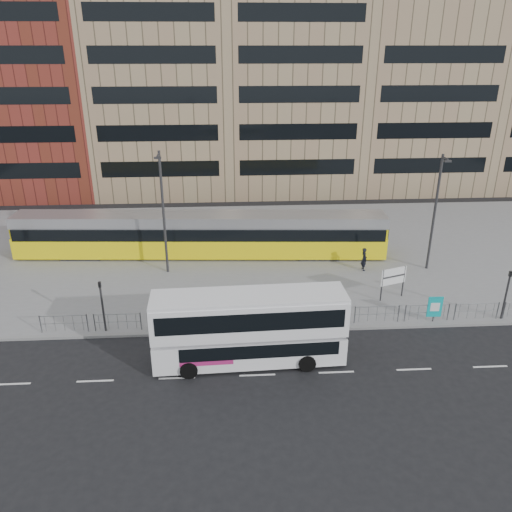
{
  "coord_description": "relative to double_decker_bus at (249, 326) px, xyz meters",
  "views": [
    {
      "loc": [
        -3.3,
        -24.6,
        15.23
      ],
      "look_at": [
        -1.47,
        6.0,
        2.24
      ],
      "focal_mm": 35.0,
      "sensor_mm": 36.0,
      "label": 1
    }
  ],
  "objects": [
    {
      "name": "pedestrian",
      "position": [
        8.8,
        10.63,
        -1.1
      ],
      "size": [
        0.46,
        0.66,
        1.71
      ],
      "primitive_type": "imported",
      "rotation": [
        0.0,
        0.0,
        1.66
      ],
      "color": "black",
      "rests_on": "plaza"
    },
    {
      "name": "traffic_light_west",
      "position": [
        -8.09,
        3.26,
        0.02
      ],
      "size": [
        0.17,
        0.21,
        3.1
      ],
      "rotation": [
        0.0,
        0.0,
        0.05
      ],
      "color": "#2D2D30",
      "rests_on": "plaza"
    },
    {
      "name": "station_sign",
      "position": [
        9.46,
        6.19,
        -0.48
      ],
      "size": [
        1.77,
        0.68,
        2.13
      ],
      "rotation": [
        0.0,
        0.0,
        0.34
      ],
      "color": "#2D2D30",
      "rests_on": "plaza"
    },
    {
      "name": "double_decker_bus",
      "position": [
        0.0,
        0.0,
        0.0
      ],
      "size": [
        9.8,
        2.77,
        3.89
      ],
      "rotation": [
        0.0,
        0.0,
        0.04
      ],
      "color": "white",
      "rests_on": "ground"
    },
    {
      "name": "road_markings",
      "position": [
        3.34,
        -1.24,
        -2.1
      ],
      "size": [
        62.0,
        0.12,
        0.01
      ],
      "primitive_type": "cube",
      "color": "white",
      "rests_on": "ground"
    },
    {
      "name": "plaza",
      "position": [
        2.34,
        14.76,
        -2.03
      ],
      "size": [
        64.0,
        24.0,
        0.15
      ],
      "primitive_type": "cube",
      "color": "gray",
      "rests_on": "ground"
    },
    {
      "name": "traffic_light_east",
      "position": [
        15.24,
        3.26,
        0.02
      ],
      "size": [
        0.18,
        0.21,
        3.1
      ],
      "rotation": [
        0.0,
        0.0,
        -0.1
      ],
      "color": "#2D2D30",
      "rests_on": "plaza"
    },
    {
      "name": "kerb",
      "position": [
        2.34,
        2.81,
        -2.03
      ],
      "size": [
        64.0,
        0.25,
        0.17
      ],
      "primitive_type": "cube",
      "color": "gray",
      "rests_on": "ground"
    },
    {
      "name": "tram",
      "position": [
        -3.08,
        14.2,
        -0.29
      ],
      "size": [
        28.29,
        4.41,
        3.32
      ],
      "rotation": [
        0.0,
        0.0,
        -0.06
      ],
      "color": "#FFE80D",
      "rests_on": "plaza"
    },
    {
      "name": "ground",
      "position": [
        2.34,
        2.76,
        -2.1
      ],
      "size": [
        120.0,
        120.0,
        0.0
      ],
      "primitive_type": "plane",
      "color": "black",
      "rests_on": "ground"
    },
    {
      "name": "building_row",
      "position": [
        3.89,
        37.03,
        10.81
      ],
      "size": [
        70.4,
        18.4,
        31.2
      ],
      "color": "maroon",
      "rests_on": "ground"
    },
    {
      "name": "lamp_post_west",
      "position": [
        -5.36,
        11.15,
        2.78
      ],
      "size": [
        0.45,
        1.04,
        8.72
      ],
      "color": "#2D2D30",
      "rests_on": "plaza"
    },
    {
      "name": "ad_panel",
      "position": [
        11.03,
        3.16,
        -1.0
      ],
      "size": [
        0.87,
        0.09,
        1.63
      ],
      "rotation": [
        0.0,
        0.0,
        -0.03
      ],
      "color": "#2D2D30",
      "rests_on": "plaza"
    },
    {
      "name": "lamp_post_east",
      "position": [
        13.53,
        10.62,
        2.61
      ],
      "size": [
        0.45,
        1.04,
        8.37
      ],
      "color": "#2D2D30",
      "rests_on": "plaza"
    },
    {
      "name": "pedestrian_barrier",
      "position": [
        4.34,
        3.26,
        -1.12
      ],
      "size": [
        32.07,
        0.07,
        1.1
      ],
      "color": "gray",
      "rests_on": "plaza"
    }
  ]
}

